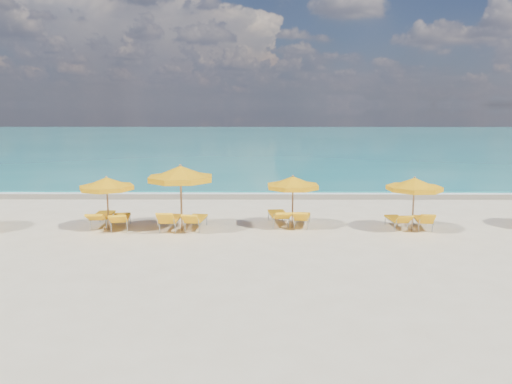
{
  "coord_description": "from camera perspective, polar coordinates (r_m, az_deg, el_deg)",
  "views": [
    {
      "loc": [
        0.15,
        -18.5,
        4.7
      ],
      "look_at": [
        0.0,
        1.5,
        1.2
      ],
      "focal_mm": 35.0,
      "sensor_mm": 36.0,
      "label": 1
    }
  ],
  "objects": [
    {
      "name": "lounger_3_right",
      "position": [
        19.94,
        -15.2,
        -3.36
      ],
      "size": [
        0.96,
        2.06,
        0.8
      ],
      "rotation": [
        0.0,
        0.0,
        0.17
      ],
      "color": "#A5A8AD",
      "rests_on": "ground"
    },
    {
      "name": "lounger_5_left",
      "position": [
        19.84,
        2.59,
        -3.08
      ],
      "size": [
        0.91,
        2.11,
        0.78
      ],
      "rotation": [
        0.0,
        0.0,
        0.13
      ],
      "color": "#A5A8AD",
      "rests_on": "ground"
    },
    {
      "name": "wet_sand_band",
      "position": [
        26.33,
        0.09,
        -0.36
      ],
      "size": [
        120.0,
        2.6,
        0.01
      ],
      "primitive_type": "cube",
      "color": "tan",
      "rests_on": "ground"
    },
    {
      "name": "lounger_3_left",
      "position": [
        20.5,
        -17.13,
        -3.09
      ],
      "size": [
        0.76,
        2.09,
        0.77
      ],
      "rotation": [
        0.0,
        0.0,
        0.05
      ],
      "color": "#A5A8AD",
      "rests_on": "ground"
    },
    {
      "name": "whitecap_near",
      "position": [
        36.34,
        -9.33,
        2.36
      ],
      "size": [
        14.0,
        0.36,
        0.05
      ],
      "primitive_type": "cube",
      "color": "white",
      "rests_on": "ground"
    },
    {
      "name": "lounger_5_right",
      "position": [
        19.71,
        5.29,
        -3.27
      ],
      "size": [
        0.84,
        1.82,
        0.78
      ],
      "rotation": [
        0.0,
        0.0,
        -0.15
      ],
      "color": "#A5A8AD",
      "rests_on": "ground"
    },
    {
      "name": "lounger_6_left",
      "position": [
        20.03,
        15.77,
        -3.42
      ],
      "size": [
        0.69,
        1.73,
        0.73
      ],
      "rotation": [
        0.0,
        0.0,
        0.08
      ],
      "color": "#A5A8AD",
      "rests_on": "ground"
    },
    {
      "name": "lounger_4_right",
      "position": [
        19.3,
        -6.88,
        -3.54
      ],
      "size": [
        0.82,
        1.92,
        0.82
      ],
      "rotation": [
        0.0,
        0.0,
        -0.11
      ],
      "color": "#A5A8AD",
      "rests_on": "ground"
    },
    {
      "name": "umbrella_5",
      "position": [
        19.09,
        4.23,
        1.05
      ],
      "size": [
        2.7,
        2.7,
        2.07
      ],
      "rotation": [
        0.0,
        0.0,
        0.42
      ],
      "color": "#9D774E",
      "rests_on": "ground"
    },
    {
      "name": "lounger_4_left",
      "position": [
        19.36,
        -9.74,
        -3.54
      ],
      "size": [
        0.7,
        1.92,
        0.9
      ],
      "rotation": [
        0.0,
        0.0,
        -0.03
      ],
      "color": "#A5A8AD",
      "rests_on": "ground"
    },
    {
      "name": "lounger_6_right",
      "position": [
        20.26,
        18.52,
        -3.41
      ],
      "size": [
        0.75,
        1.7,
        0.78
      ],
      "rotation": [
        0.0,
        0.0,
        -0.12
      ],
      "color": "#A5A8AD",
      "rests_on": "ground"
    },
    {
      "name": "umbrella_3",
      "position": [
        19.55,
        -16.7,
        0.88
      ],
      "size": [
        2.13,
        2.13,
        2.07
      ],
      "rotation": [
        0.0,
        0.0,
        0.04
      ],
      "color": "#9D774E",
      "rests_on": "ground"
    },
    {
      "name": "umbrella_4",
      "position": [
        18.78,
        -8.62,
        2.03
      ],
      "size": [
        3.14,
        3.14,
        2.53
      ],
      "rotation": [
        0.0,
        0.0,
        -0.31
      ],
      "color": "#9D774E",
      "rests_on": "ground"
    },
    {
      "name": "ocean",
      "position": [
        66.67,
        0.29,
        5.88
      ],
      "size": [
        120.0,
        80.0,
        0.3
      ],
      "primitive_type": "cube",
      "color": "#167D7F",
      "rests_on": "ground"
    },
    {
      "name": "umbrella_6",
      "position": [
        19.39,
        17.65,
        0.8
      ],
      "size": [
        2.58,
        2.58,
        2.09
      ],
      "rotation": [
        0.0,
        0.0,
        -0.3
      ],
      "color": "#9D774E",
      "rests_on": "ground"
    },
    {
      "name": "ground_plane",
      "position": [
        19.09,
        -0.03,
        -4.33
      ],
      "size": [
        120.0,
        120.0,
        0.0
      ],
      "primitive_type": "plane",
      "color": "beige"
    },
    {
      "name": "whitecap_far",
      "position": [
        43.48,
        10.84,
        3.54
      ],
      "size": [
        18.0,
        0.3,
        0.05
      ],
      "primitive_type": "cube",
      "color": "white",
      "rests_on": "ground"
    },
    {
      "name": "foam_line",
      "position": [
        27.12,
        0.1,
        -0.06
      ],
      "size": [
        120.0,
        1.2,
        0.03
      ],
      "primitive_type": "cube",
      "color": "white",
      "rests_on": "ground"
    }
  ]
}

